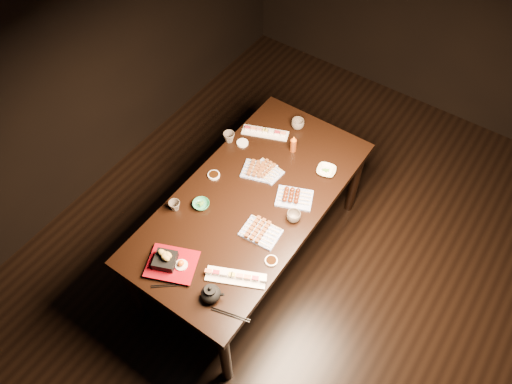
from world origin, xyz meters
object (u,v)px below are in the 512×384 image
edamame_bowl_green (201,205)px  teacup_far_left (229,137)px  sushi_platter_near (236,276)px  sushi_platter_far (265,131)px  yakitori_plate_left (259,169)px  yakitori_plate_center (267,170)px  yakitori_plate_right (261,231)px  teapot (211,293)px  teacup_near_left (175,206)px  teacup_mid_right (294,216)px  condiment_bottle (293,144)px  edamame_bowl_cream (326,171)px  dining_table (252,230)px  teacup_far_right (298,124)px  tempura_tray (171,261)px

edamame_bowl_green → teacup_far_left: size_ratio=1.34×
sushi_platter_near → sushi_platter_far: bearing=90.6°
edamame_bowl_green → yakitori_plate_left: bearing=72.2°
yakitori_plate_center → yakitori_plate_right: size_ratio=0.86×
yakitori_plate_right → yakitori_plate_center: bearing=115.4°
teacup_far_left → teapot: teapot is taller
sushi_platter_far → edamame_bowl_green: 0.78m
teacup_near_left → teapot: bearing=-31.8°
sushi_platter_near → edamame_bowl_green: size_ratio=3.24×
teacup_mid_right → teacup_far_left: (-0.75, 0.32, 0.00)m
yakitori_plate_left → condiment_bottle: bearing=55.7°
teacup_near_left → teapot: 0.68m
teapot → yakitori_plate_center: bearing=81.0°
sushi_platter_far → edamame_bowl_cream: bearing=151.3°
teapot → teacup_near_left: bearing=123.9°
sushi_platter_near → yakitori_plate_left: yakitori_plate_left is taller
dining_table → yakitori_plate_right: 0.49m
teacup_far_right → dining_table: bearing=-82.2°
yakitori_plate_right → teacup_near_left: size_ratio=3.17×
teacup_mid_right → teacup_far_right: bearing=120.1°
edamame_bowl_cream → tempura_tray: (-0.39, -1.16, 0.04)m
sushi_platter_near → teacup_mid_right: teacup_mid_right is taller
tempura_tray → teacup_near_left: 0.42m
sushi_platter_near → teapot: teapot is taller
yakitori_plate_center → sushi_platter_far: bearing=130.6°
yakitori_plate_left → teacup_far_right: bearing=72.3°
tempura_tray → teacup_far_left: tempura_tray is taller
edamame_bowl_cream → sushi_platter_near: bearing=-91.7°
edamame_bowl_green → teapot: bearing=-46.3°
yakitori_plate_right → edamame_bowl_cream: 0.67m
yakitori_plate_center → teacup_mid_right: bearing=-27.7°
yakitori_plate_left → teacup_near_left: (-0.27, -0.57, 0.01)m
sushi_platter_far → teacup_far_left: size_ratio=4.11×
yakitori_plate_right → teacup_mid_right: 0.23m
tempura_tray → teacup_far_right: tempura_tray is taller
tempura_tray → teacup_mid_right: size_ratio=3.19×
dining_table → teacup_far_right: teacup_far_right is taller
condiment_bottle → sushi_platter_far: bearing=174.3°
edamame_bowl_cream → teacup_near_left: size_ratio=1.73×
teacup_near_left → yakitori_plate_right: bearing=16.0°
teacup_mid_right → teapot: (-0.10, -0.73, 0.02)m
yakitori_plate_left → condiment_bottle: (0.08, 0.30, 0.04)m
sushi_platter_far → condiment_bottle: (0.26, -0.03, 0.05)m
yakitori_plate_center → teacup_far_right: bearing=101.0°
tempura_tray → yakitori_plate_center: bearing=63.7°
yakitori_plate_center → tempura_tray: bearing=-88.9°
sushi_platter_near → yakitori_plate_right: bearing=74.0°
condiment_bottle → teapot: bearing=-79.8°
yakitori_plate_center → teacup_near_left: teacup_near_left is taller
teapot → teacup_far_right: bearing=78.0°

